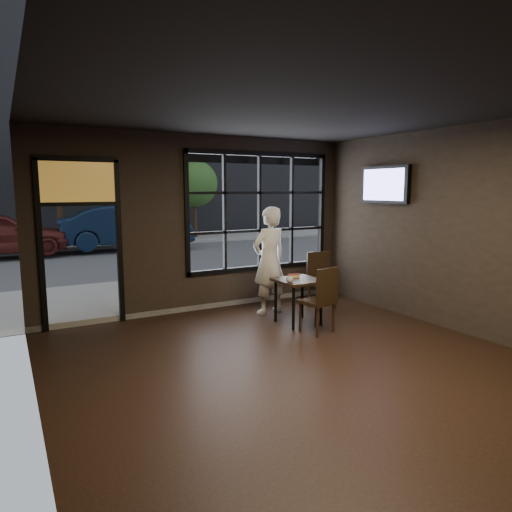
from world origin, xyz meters
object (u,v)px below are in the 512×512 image
man (269,261)px  chair_near (317,299)px  cafe_table (298,301)px  navy_car (127,227)px

man → chair_near: bearing=85.0°
cafe_table → navy_car: bearing=91.6°
cafe_table → man: size_ratio=0.39×
cafe_table → chair_near: bearing=-89.9°
chair_near → navy_car: size_ratio=0.22×
man → navy_car: size_ratio=0.41×
cafe_table → navy_car: size_ratio=0.16×
man → navy_car: man is taller
navy_car → cafe_table: bearing=-171.4°
chair_near → man: man is taller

